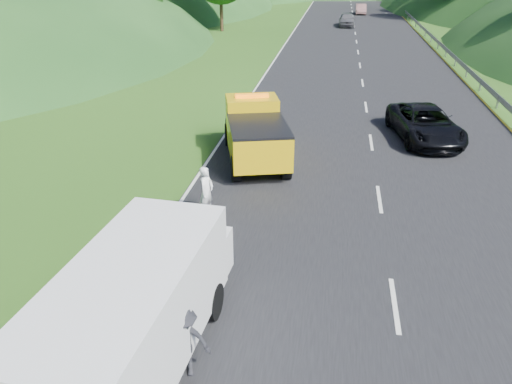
% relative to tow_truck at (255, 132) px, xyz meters
% --- Properties ---
extents(ground, '(320.00, 320.00, 0.00)m').
position_rel_tow_truck_xyz_m(ground, '(1.97, -7.05, -1.24)').
color(ground, '#38661E').
rests_on(ground, ground).
extents(road_surface, '(14.00, 200.00, 0.02)m').
position_rel_tow_truck_xyz_m(road_surface, '(4.97, 32.95, -1.23)').
color(road_surface, black).
rests_on(road_surface, ground).
extents(guardrail, '(0.06, 140.00, 1.52)m').
position_rel_tow_truck_xyz_m(guardrail, '(12.27, 45.45, -1.24)').
color(guardrail, gray).
rests_on(guardrail, ground).
extents(tree_line_left, '(14.00, 140.00, 14.00)m').
position_rel_tow_truck_xyz_m(tree_line_left, '(-17.03, 52.95, -1.24)').
color(tree_line_left, '#25601C').
rests_on(tree_line_left, ground).
extents(tree_line_right, '(14.00, 140.00, 14.00)m').
position_rel_tow_truck_xyz_m(tree_line_right, '(24.97, 52.95, -1.24)').
color(tree_line_right, '#25601C').
rests_on(tree_line_right, ground).
extents(tow_truck, '(3.67, 6.28, 2.54)m').
position_rel_tow_truck_xyz_m(tow_truck, '(0.00, 0.00, 0.00)').
color(tow_truck, black).
rests_on(tow_truck, ground).
extents(white_van, '(3.90, 7.30, 2.53)m').
position_rel_tow_truck_xyz_m(white_van, '(-0.51, -11.91, 0.19)').
color(white_van, black).
rests_on(white_van, ground).
extents(woman, '(0.60, 0.72, 1.71)m').
position_rel_tow_truck_xyz_m(woman, '(-0.76, -5.15, -1.24)').
color(woman, white).
rests_on(woman, ground).
extents(child, '(0.55, 0.54, 0.89)m').
position_rel_tow_truck_xyz_m(child, '(-0.94, -7.65, -1.24)').
color(child, '#CCC16D').
rests_on(child, ground).
extents(worker, '(1.18, 0.86, 1.65)m').
position_rel_tow_truck_xyz_m(worker, '(0.50, -12.03, -1.24)').
color(worker, black).
rests_on(worker, ground).
extents(suitcase, '(0.35, 0.20, 0.56)m').
position_rel_tow_truck_xyz_m(suitcase, '(-2.68, -6.51, -0.97)').
color(suitcase, '#5C5C45').
rests_on(suitcase, ground).
extents(passing_suv, '(3.42, 5.80, 1.51)m').
position_rel_tow_truck_xyz_m(passing_suv, '(7.39, 3.79, -1.24)').
color(passing_suv, black).
rests_on(passing_suv, ground).
extents(dist_car_a, '(1.84, 4.58, 1.56)m').
position_rel_tow_truck_xyz_m(dist_car_a, '(4.02, 44.70, -1.24)').
color(dist_car_a, '#46464A').
rests_on(dist_car_a, ground).
extents(dist_car_b, '(1.47, 4.22, 1.39)m').
position_rel_tow_truck_xyz_m(dist_car_b, '(6.13, 59.27, -1.24)').
color(dist_car_b, '#7A5251').
rests_on(dist_car_b, ground).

